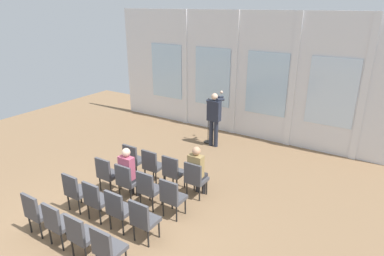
{
  "coord_description": "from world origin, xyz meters",
  "views": [
    {
      "loc": [
        4.67,
        -3.67,
        4.44
      ],
      "look_at": [
        -0.05,
        3.76,
        1.12
      ],
      "focal_mm": 31.06,
      "sensor_mm": 36.0,
      "label": 1
    }
  ],
  "objects_px": {
    "chair_r1_c0": "(107,173)",
    "chair_r2_c2": "(118,208)",
    "mic_stand": "(208,133)",
    "chair_r0_c1": "(152,164)",
    "chair_r0_c3": "(195,178)",
    "chair_r1_c3": "(172,196)",
    "chair_r3_c2": "(81,234)",
    "chair_r1_c2": "(148,187)",
    "chair_r1_c1": "(127,180)",
    "chair_r3_c1": "(58,222)",
    "chair_r2_c3": "(143,218)",
    "chair_r0_c2": "(173,171)",
    "chair_r3_c0": "(37,211)",
    "chair_r2_c1": "(96,198)",
    "chair_r3_c3": "(107,247)",
    "chair_r2_c0": "(75,190)",
    "audience_r0_c3": "(197,169)",
    "audience_r1_c1": "(129,171)",
    "chair_r0_c0": "(133,158)"
  },
  "relations": [
    {
      "from": "chair_r1_c0",
      "to": "chair_r2_c2",
      "type": "xyz_separation_m",
      "value": [
        1.31,
        -0.95,
        0.0
      ]
    },
    {
      "from": "mic_stand",
      "to": "chair_r1_c0",
      "type": "xyz_separation_m",
      "value": [
        -0.54,
        -4.07,
        0.2
      ]
    },
    {
      "from": "mic_stand",
      "to": "chair_r0_c1",
      "type": "xyz_separation_m",
      "value": [
        0.12,
        -3.12,
        0.2
      ]
    },
    {
      "from": "chair_r0_c3",
      "to": "chair_r1_c3",
      "type": "relative_size",
      "value": 1.0
    },
    {
      "from": "chair_r1_c0",
      "to": "chair_r1_c3",
      "type": "bearing_deg",
      "value": 0.0
    },
    {
      "from": "mic_stand",
      "to": "chair_r0_c1",
      "type": "relative_size",
      "value": 1.65
    },
    {
      "from": "chair_r3_c2",
      "to": "chair_r1_c0",
      "type": "bearing_deg",
      "value": 124.55
    },
    {
      "from": "chair_r1_c2",
      "to": "chair_r2_c2",
      "type": "xyz_separation_m",
      "value": [
        0.0,
        -0.95,
        0.0
      ]
    },
    {
      "from": "chair_r1_c1",
      "to": "chair_r3_c1",
      "type": "relative_size",
      "value": 1.0
    },
    {
      "from": "chair_r2_c3",
      "to": "chair_r1_c3",
      "type": "bearing_deg",
      "value": 90.0
    },
    {
      "from": "chair_r1_c1",
      "to": "chair_r3_c2",
      "type": "distance_m",
      "value": 2.01
    },
    {
      "from": "chair_r0_c2",
      "to": "chair_r2_c3",
      "type": "xyz_separation_m",
      "value": [
        0.66,
        -1.9,
        0.0
      ]
    },
    {
      "from": "chair_r3_c0",
      "to": "chair_r2_c3",
      "type": "bearing_deg",
      "value": 25.83
    },
    {
      "from": "chair_r2_c1",
      "to": "chair_r3_c3",
      "type": "height_order",
      "value": "same"
    },
    {
      "from": "chair_r1_c0",
      "to": "chair_r1_c2",
      "type": "height_order",
      "value": "same"
    },
    {
      "from": "chair_r1_c1",
      "to": "chair_r2_c1",
      "type": "height_order",
      "value": "same"
    },
    {
      "from": "chair_r0_c1",
      "to": "chair_r0_c3",
      "type": "xyz_separation_m",
      "value": [
        1.31,
        0.0,
        0.0
      ]
    },
    {
      "from": "chair_r1_c2",
      "to": "chair_r2_c0",
      "type": "distance_m",
      "value": 1.62
    },
    {
      "from": "audience_r0_c3",
      "to": "chair_r2_c3",
      "type": "xyz_separation_m",
      "value": [
        0.0,
        -1.99,
        -0.2
      ]
    },
    {
      "from": "chair_r1_c0",
      "to": "audience_r1_c1",
      "type": "distance_m",
      "value": 0.69
    },
    {
      "from": "chair_r1_c1",
      "to": "chair_r3_c0",
      "type": "relative_size",
      "value": 1.0
    },
    {
      "from": "chair_r0_c0",
      "to": "chair_r2_c2",
      "type": "height_order",
      "value": "same"
    },
    {
      "from": "chair_r1_c3",
      "to": "chair_r2_c1",
      "type": "xyz_separation_m",
      "value": [
        -1.31,
        -0.95,
        0.0
      ]
    },
    {
      "from": "chair_r1_c2",
      "to": "chair_r1_c3",
      "type": "height_order",
      "value": "same"
    },
    {
      "from": "mic_stand",
      "to": "chair_r3_c3",
      "type": "distance_m",
      "value": 6.15
    },
    {
      "from": "chair_r3_c0",
      "to": "chair_r1_c3",
      "type": "bearing_deg",
      "value": 44.07
    },
    {
      "from": "chair_r2_c1",
      "to": "chair_r3_c1",
      "type": "distance_m",
      "value": 0.95
    },
    {
      "from": "audience_r0_c3",
      "to": "chair_r1_c3",
      "type": "xyz_separation_m",
      "value": [
        0.0,
        -1.03,
        -0.2
      ]
    },
    {
      "from": "chair_r3_c0",
      "to": "chair_r3_c3",
      "type": "relative_size",
      "value": 1.0
    },
    {
      "from": "audience_r0_c3",
      "to": "chair_r2_c2",
      "type": "xyz_separation_m",
      "value": [
        -0.66,
        -1.99,
        -0.2
      ]
    },
    {
      "from": "audience_r1_c1",
      "to": "chair_r1_c3",
      "type": "xyz_separation_m",
      "value": [
        1.31,
        -0.08,
        -0.2
      ]
    },
    {
      "from": "chair_r0_c1",
      "to": "chair_r3_c0",
      "type": "bearing_deg",
      "value": -102.93
    },
    {
      "from": "chair_r0_c0",
      "to": "chair_r3_c2",
      "type": "distance_m",
      "value": 3.14
    },
    {
      "from": "chair_r2_c3",
      "to": "chair_r3_c2",
      "type": "bearing_deg",
      "value": -124.55
    },
    {
      "from": "mic_stand",
      "to": "chair_r3_c2",
      "type": "xyz_separation_m",
      "value": [
        0.77,
        -5.98,
        0.2
      ]
    },
    {
      "from": "chair_r0_c1",
      "to": "chair_r0_c2",
      "type": "height_order",
      "value": "same"
    },
    {
      "from": "chair_r0_c0",
      "to": "chair_r1_c3",
      "type": "height_order",
      "value": "same"
    },
    {
      "from": "audience_r1_c1",
      "to": "chair_r2_c3",
      "type": "distance_m",
      "value": 1.68
    },
    {
      "from": "audience_r1_c1",
      "to": "chair_r2_c2",
      "type": "bearing_deg",
      "value": -57.6
    },
    {
      "from": "chair_r2_c3",
      "to": "chair_r3_c1",
      "type": "distance_m",
      "value": 1.62
    },
    {
      "from": "chair_r0_c3",
      "to": "chair_r3_c3",
      "type": "bearing_deg",
      "value": -90.0
    },
    {
      "from": "chair_r2_c2",
      "to": "chair_r3_c2",
      "type": "relative_size",
      "value": 1.0
    },
    {
      "from": "mic_stand",
      "to": "chair_r2_c1",
      "type": "bearing_deg",
      "value": -88.66
    },
    {
      "from": "chair_r1_c3",
      "to": "chair_r2_c3",
      "type": "xyz_separation_m",
      "value": [
        0.0,
        -0.95,
        0.0
      ]
    },
    {
      "from": "chair_r2_c1",
      "to": "chair_r3_c0",
      "type": "distance_m",
      "value": 1.16
    },
    {
      "from": "chair_r2_c1",
      "to": "chair_r3_c2",
      "type": "distance_m",
      "value": 1.16
    },
    {
      "from": "chair_r2_c2",
      "to": "chair_r2_c0",
      "type": "bearing_deg",
      "value": 180.0
    },
    {
      "from": "chair_r2_c0",
      "to": "chair_r2_c1",
      "type": "xyz_separation_m",
      "value": [
        0.66,
        0.0,
        0.0
      ]
    },
    {
      "from": "chair_r0_c1",
      "to": "chair_r1_c2",
      "type": "relative_size",
      "value": 1.0
    },
    {
      "from": "chair_r3_c0",
      "to": "chair_r3_c2",
      "type": "distance_m",
      "value": 1.31
    }
  ]
}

